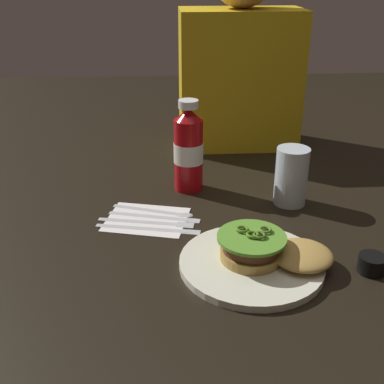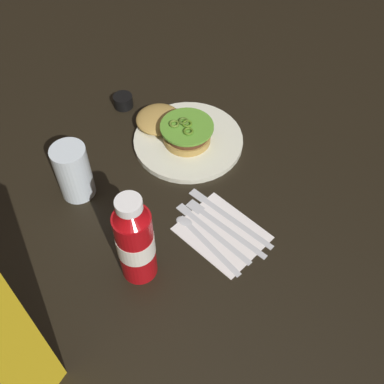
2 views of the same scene
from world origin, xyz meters
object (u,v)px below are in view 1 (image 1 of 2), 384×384
ketchup_bottle (188,149)px  water_glass (291,176)px  condiment_cup (372,264)px  spoon_utensil (164,211)px  butter_knife (160,216)px  fork_utensil (154,221)px  burger_sandwich (270,250)px  dinner_plate (251,263)px  diner_person (238,58)px  steak_knife (154,228)px  napkin (147,219)px

ketchup_bottle → water_glass: bearing=-22.5°
condiment_cup → spoon_utensil: size_ratio=0.28×
condiment_cup → butter_knife: 0.43m
condiment_cup → fork_utensil: condiment_cup is taller
burger_sandwich → fork_utensil: burger_sandwich is taller
burger_sandwich → fork_utensil: bearing=140.5°
water_glass → ketchup_bottle: bearing=157.5°
dinner_plate → diner_person: bearing=84.1°
ketchup_bottle → condiment_cup: 0.48m
butter_knife → diner_person: diner_person is taller
water_glass → diner_person: (-0.06, 0.40, 0.18)m
fork_utensil → steak_knife: bearing=-88.1°
spoon_utensil → napkin: bearing=-141.9°
dinner_plate → burger_sandwich: size_ratio=1.26×
steak_knife → fork_utensil: (-0.00, 0.03, 0.00)m
dinner_plate → water_glass: water_glass is taller
spoon_utensil → condiment_cup: bearing=-34.2°
steak_knife → spoon_utensil: (0.02, 0.07, 0.00)m
spoon_utensil → dinner_plate: bearing=-54.7°
dinner_plate → napkin: 0.26m
water_glass → butter_knife: bearing=-169.7°
napkin → water_glass: bearing=10.5°
fork_utensil → diner_person: diner_person is taller
water_glass → spoon_utensil: bearing=-173.8°
butter_knife → condiment_cup: bearing=-31.1°
burger_sandwich → condiment_cup: 0.18m
water_glass → fork_utensil: 0.32m
dinner_plate → diner_person: 0.69m
dinner_plate → butter_knife: bearing=129.8°
butter_knife → diner_person: (0.23, 0.45, 0.24)m
burger_sandwich → water_glass: bearing=68.3°
napkin → steak_knife: size_ratio=0.77×
ketchup_bottle → water_glass: ketchup_bottle is taller
dinner_plate → ketchup_bottle: bearing=105.1°
diner_person → napkin: bearing=-119.0°
napkin → steak_knife: 0.05m
ketchup_bottle → burger_sandwich: bearing=-69.9°
steak_knife → butter_knife: bearing=77.5°
condiment_cup → diner_person: size_ratio=0.09×
steak_knife → spoon_utensil: bearing=74.8°
dinner_plate → condiment_cup: condiment_cup is taller
condiment_cup → napkin: bearing=151.4°
burger_sandwich → napkin: burger_sandwich is taller
steak_knife → diner_person: size_ratio=0.38×
fork_utensil → ketchup_bottle: bearing=63.9°
condiment_cup → steak_knife: bearing=155.6°
dinner_plate → fork_utensil: 0.24m
steak_knife → butter_knife: (0.01, 0.05, 0.00)m
condiment_cup → fork_utensil: (-0.38, 0.20, -0.01)m
water_glass → napkin: 0.33m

